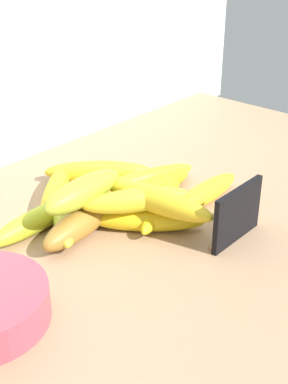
# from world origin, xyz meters

# --- Properties ---
(counter_top) EXTENTS (1.10, 0.76, 0.03)m
(counter_top) POSITION_xyz_m (0.00, 0.00, 0.01)
(counter_top) COLOR #A17D5D
(counter_top) RESTS_ON ground
(chalkboard_sign) EXTENTS (0.11, 0.02, 0.08)m
(chalkboard_sign) POSITION_xyz_m (-0.00, -0.08, 0.07)
(chalkboard_sign) COLOR black
(chalkboard_sign) RESTS_ON counter_top
(banana_0) EXTENTS (0.17, 0.07, 0.04)m
(banana_0) POSITION_xyz_m (-0.14, 0.09, 0.05)
(banana_0) COLOR olive
(banana_0) RESTS_ON counter_top
(banana_1) EXTENTS (0.19, 0.09, 0.03)m
(banana_1) POSITION_xyz_m (0.04, 0.12, 0.05)
(banana_1) COLOR yellow
(banana_1) RESTS_ON counter_top
(banana_2) EXTENTS (0.13, 0.15, 0.03)m
(banana_2) POSITION_xyz_m (-0.07, 0.03, 0.05)
(banana_2) COLOR yellow
(banana_2) RESTS_ON counter_top
(banana_3) EXTENTS (0.14, 0.16, 0.04)m
(banana_3) POSITION_xyz_m (-0.14, 0.13, 0.05)
(banana_3) COLOR gold
(banana_3) RESTS_ON counter_top
(banana_4) EXTENTS (0.16, 0.08, 0.03)m
(banana_4) POSITION_xyz_m (-0.08, 0.11, 0.05)
(banana_4) COLOR gold
(banana_4) RESTS_ON counter_top
(banana_5) EXTENTS (0.17, 0.04, 0.04)m
(banana_5) POSITION_xyz_m (-0.18, 0.15, 0.05)
(banana_5) COLOR gold
(banana_5) RESTS_ON counter_top
(banana_6) EXTENTS (0.17, 0.15, 0.04)m
(banana_6) POSITION_xyz_m (-0.10, 0.20, 0.05)
(banana_6) COLOR yellow
(banana_6) RESTS_ON counter_top
(banana_7) EXTENTS (0.16, 0.16, 0.04)m
(banana_7) POSITION_xyz_m (-0.00, 0.20, 0.05)
(banana_7) COLOR yellow
(banana_7) RESTS_ON counter_top
(banana_8) EXTENTS (0.20, 0.11, 0.03)m
(banana_8) POSITION_xyz_m (-0.01, 0.05, 0.05)
(banana_8) COLOR yellow
(banana_8) RESTS_ON counter_top
(banana_9) EXTENTS (0.17, 0.04, 0.04)m
(banana_9) POSITION_xyz_m (0.02, 0.09, 0.05)
(banana_9) COLOR gold
(banana_9) RESTS_ON counter_top
(banana_10) EXTENTS (0.18, 0.04, 0.03)m
(banana_10) POSITION_xyz_m (0.06, 0.01, 0.05)
(banana_10) COLOR yellow
(banana_10) RESTS_ON counter_top
(banana_11) EXTENTS (0.15, 0.05, 0.04)m
(banana_11) POSITION_xyz_m (-0.13, 0.10, 0.09)
(banana_11) COLOR #A3B62E
(banana_11) RESTS_ON banana_0
(banana_12) EXTENTS (0.06, 0.19, 0.04)m
(banana_12) POSITION_xyz_m (-0.06, 0.01, 0.08)
(banana_12) COLOR yellow
(banana_12) RESTS_ON banana_2
(banana_13) EXTENTS (0.15, 0.12, 0.04)m
(banana_13) POSITION_xyz_m (-0.08, 0.04, 0.08)
(banana_13) COLOR yellow
(banana_13) RESTS_ON banana_2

